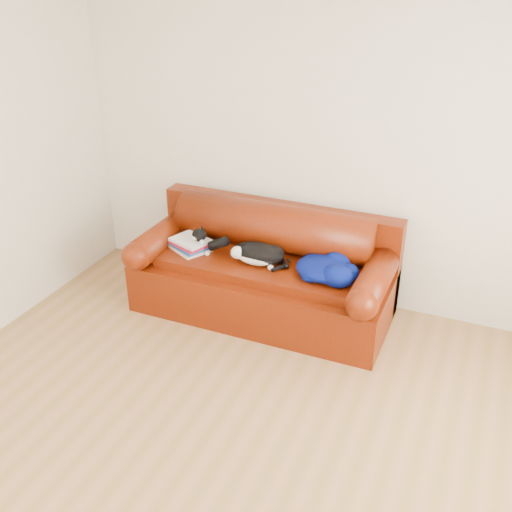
# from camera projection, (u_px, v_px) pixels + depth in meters

# --- Properties ---
(ground) EXTENTS (4.50, 4.50, 0.00)m
(ground) POSITION_uv_depth(u_px,v_px,m) (230.00, 443.00, 3.75)
(ground) COLOR olive
(ground) RESTS_ON ground
(room_shell) EXTENTS (4.52, 4.02, 2.61)m
(room_shell) POSITION_uv_depth(u_px,v_px,m) (247.00, 196.00, 2.95)
(room_shell) COLOR beige
(room_shell) RESTS_ON ground
(sofa_base) EXTENTS (2.10, 0.90, 0.50)m
(sofa_base) POSITION_uv_depth(u_px,v_px,m) (263.00, 287.00, 5.00)
(sofa_base) COLOR #380802
(sofa_base) RESTS_ON ground
(sofa_back) EXTENTS (2.10, 1.01, 0.88)m
(sofa_back) POSITION_uv_depth(u_px,v_px,m) (274.00, 242.00, 5.06)
(sofa_back) COLOR #380802
(sofa_back) RESTS_ON ground
(book_stack) EXTENTS (0.41, 0.38, 0.10)m
(book_stack) POSITION_uv_depth(u_px,v_px,m) (190.00, 244.00, 5.01)
(book_stack) COLOR beige
(book_stack) RESTS_ON sofa_base
(cat) EXTENTS (0.61, 0.31, 0.21)m
(cat) POSITION_uv_depth(u_px,v_px,m) (257.00, 254.00, 4.78)
(cat) COLOR black
(cat) RESTS_ON sofa_base
(blanket) EXTENTS (0.54, 0.51, 0.16)m
(blanket) POSITION_uv_depth(u_px,v_px,m) (326.00, 268.00, 4.59)
(blanket) COLOR #021143
(blanket) RESTS_ON sofa_base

